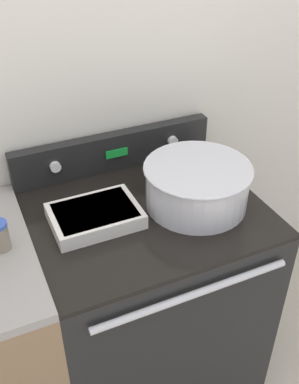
{
  "coord_description": "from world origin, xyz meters",
  "views": [
    {
      "loc": [
        -0.52,
        -0.82,
        1.89
      ],
      "look_at": [
        0.02,
        0.35,
        1.0
      ],
      "focal_mm": 42.0,
      "sensor_mm": 36.0,
      "label": 1
    }
  ],
  "objects": [
    {
      "name": "ladle",
      "position": [
        0.39,
        0.47,
        0.96
      ],
      "size": [
        0.06,
        0.26,
        0.06
      ],
      "color": "#333338",
      "rests_on": "stove_range"
    },
    {
      "name": "spice_jar_blue_cap",
      "position": [
        -0.5,
        0.33,
        1.0
      ],
      "size": [
        0.06,
        0.06,
        0.1
      ],
      "color": "gray",
      "rests_on": "side_counter"
    },
    {
      "name": "mixing_bowl",
      "position": [
        0.18,
        0.3,
        1.02
      ],
      "size": [
        0.38,
        0.38,
        0.16
      ],
      "color": "silver",
      "rests_on": "stove_range"
    },
    {
      "name": "stove_range",
      "position": [
        0.0,
        0.34,
        0.47
      ],
      "size": [
        0.81,
        0.71,
        0.94
      ],
      "color": "black",
      "rests_on": "ground_plane"
    },
    {
      "name": "casserole_dish",
      "position": [
        -0.19,
        0.35,
        0.97
      ],
      "size": [
        0.3,
        0.21,
        0.05
      ],
      "color": "silver",
      "rests_on": "stove_range"
    },
    {
      "name": "kitchen_wall",
      "position": [
        0.0,
        0.71,
        1.25
      ],
      "size": [
        8.0,
        0.05,
        2.5
      ],
      "color": "silver",
      "rests_on": "ground_plane"
    },
    {
      "name": "control_panel",
      "position": [
        0.0,
        0.65,
        1.01
      ],
      "size": [
        0.81,
        0.07,
        0.15
      ],
      "color": "black",
      "rests_on": "stove_range"
    }
  ]
}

